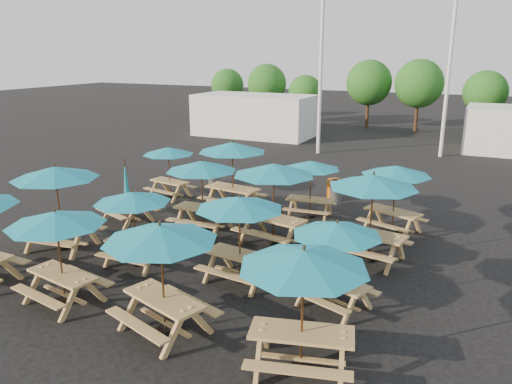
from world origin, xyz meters
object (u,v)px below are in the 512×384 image
at_px(waste_bin_0, 214,177).
at_px(waste_bin_2, 333,189).
at_px(picnic_unit_3, 168,153).
at_px(picnic_unit_11, 311,168).
at_px(picnic_unit_8, 160,239).
at_px(waste_bin_3, 336,191).
at_px(picnic_unit_12, 304,265).
at_px(picnic_unit_14, 373,186).
at_px(picnic_unit_2, 127,196).
at_px(picnic_unit_7, 232,150).
at_px(picnic_unit_1, 55,177).
at_px(picnic_unit_5, 132,201).
at_px(picnic_unit_15, 396,174).
at_px(picnic_unit_9, 240,207).
at_px(picnic_unit_10, 274,173).
at_px(picnic_unit_4, 56,223).
at_px(waste_bin_1, 215,175).
at_px(picnic_unit_6, 201,169).
at_px(picnic_unit_13, 337,234).

distance_m(waste_bin_0, waste_bin_2, 5.29).
relative_size(picnic_unit_3, picnic_unit_11, 1.07).
xyz_separation_m(picnic_unit_8, waste_bin_3, (0.43, 10.85, -1.70)).
bearing_deg(picnic_unit_12, picnic_unit_14, 75.62).
distance_m(picnic_unit_2, picnic_unit_7, 4.03).
height_order(picnic_unit_1, picnic_unit_8, picnic_unit_1).
distance_m(picnic_unit_12, waste_bin_3, 11.27).
bearing_deg(picnic_unit_7, picnic_unit_5, -83.14).
distance_m(picnic_unit_8, picnic_unit_14, 6.29).
relative_size(picnic_unit_12, picnic_unit_14, 1.02).
xyz_separation_m(picnic_unit_7, picnic_unit_11, (2.90, 0.36, -0.43)).
height_order(picnic_unit_2, picnic_unit_7, picnic_unit_7).
distance_m(picnic_unit_5, picnic_unit_15, 8.12).
distance_m(picnic_unit_9, picnic_unit_11, 5.61).
bearing_deg(picnic_unit_2, picnic_unit_15, 37.74).
relative_size(picnic_unit_10, waste_bin_0, 3.58).
relative_size(picnic_unit_4, picnic_unit_5, 1.21).
bearing_deg(picnic_unit_11, picnic_unit_15, -11.37).
distance_m(picnic_unit_10, waste_bin_1, 7.72).
relative_size(picnic_unit_12, waste_bin_3, 3.60).
relative_size(picnic_unit_6, waste_bin_2, 2.95).
xyz_separation_m(picnic_unit_7, waste_bin_1, (-2.49, 2.93, -1.83)).
bearing_deg(picnic_unit_4, waste_bin_0, 111.08).
height_order(picnic_unit_5, picnic_unit_12, picnic_unit_12).
relative_size(picnic_unit_9, picnic_unit_13, 0.95).
distance_m(picnic_unit_1, picnic_unit_12, 8.84).
height_order(picnic_unit_10, waste_bin_3, picnic_unit_10).
xyz_separation_m(picnic_unit_5, picnic_unit_14, (5.72, 3.04, 0.35)).
xyz_separation_m(picnic_unit_3, picnic_unit_15, (8.85, -0.27, 0.16)).
xyz_separation_m(picnic_unit_1, picnic_unit_13, (8.35, 0.05, -0.40)).
bearing_deg(waste_bin_2, waste_bin_3, -47.75).
height_order(picnic_unit_7, picnic_unit_8, picnic_unit_7).
bearing_deg(picnic_unit_15, waste_bin_3, 152.95).
height_order(picnic_unit_15, waste_bin_0, picnic_unit_15).
height_order(picnic_unit_9, picnic_unit_12, picnic_unit_12).
relative_size(picnic_unit_11, picnic_unit_13, 0.84).
relative_size(picnic_unit_5, picnic_unit_7, 0.76).
bearing_deg(picnic_unit_8, picnic_unit_4, -163.20).
xyz_separation_m(picnic_unit_5, picnic_unit_12, (5.77, -2.49, 0.27)).
relative_size(picnic_unit_4, picnic_unit_10, 0.89).
distance_m(picnic_unit_8, picnic_unit_10, 5.59).
bearing_deg(waste_bin_0, picnic_unit_11, -23.20).
relative_size(picnic_unit_5, waste_bin_1, 2.65).
xyz_separation_m(picnic_unit_12, waste_bin_1, (-8.21, 10.98, -1.71)).
bearing_deg(picnic_unit_5, picnic_unit_7, 88.75).
height_order(picnic_unit_7, picnic_unit_13, picnic_unit_7).
bearing_deg(picnic_unit_6, waste_bin_1, 116.06).
relative_size(picnic_unit_3, picnic_unit_15, 0.84).
bearing_deg(picnic_unit_6, picnic_unit_9, -45.45).
xyz_separation_m(picnic_unit_5, picnic_unit_11, (2.95, 5.93, -0.04)).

